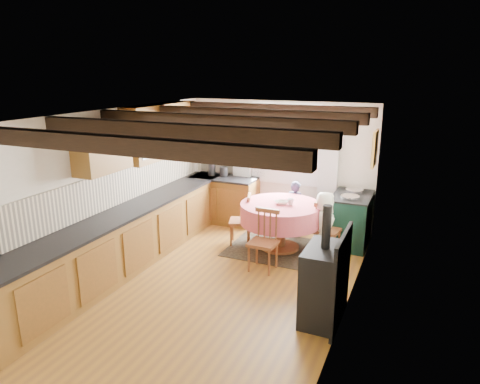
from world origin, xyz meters
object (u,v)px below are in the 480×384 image
at_px(chair_near, 263,241).
at_px(child_right, 324,225).
at_px(cast_iron_stove, 324,264).
at_px(child_far, 295,208).
at_px(dining_table, 280,227).
at_px(cup, 291,202).
at_px(chair_left, 240,219).
at_px(chair_right, 328,228).
at_px(aga_range, 350,219).

height_order(chair_near, child_right, child_right).
height_order(cast_iron_stove, child_far, cast_iron_stove).
relative_size(dining_table, child_right, 1.23).
bearing_deg(cup, child_far, 100.54).
height_order(cast_iron_stove, child_right, cast_iron_stove).
bearing_deg(chair_left, chair_right, 75.98).
bearing_deg(aga_range, child_right, -112.80).
bearing_deg(chair_near, cast_iron_stove, -39.30).
distance_m(aga_range, cast_iron_stove, 2.59).
bearing_deg(aga_range, child_far, 176.39).
distance_m(chair_left, child_far, 1.10).
bearing_deg(cup, child_right, -0.35).
bearing_deg(cast_iron_stove, aga_range, 92.45).
height_order(cast_iron_stove, cup, cast_iron_stove).
height_order(chair_left, cup, cup).
distance_m(dining_table, child_right, 0.74).
xyz_separation_m(chair_near, child_right, (0.73, 0.84, 0.08)).
distance_m(chair_left, aga_range, 1.91).
height_order(child_far, cup, child_far).
xyz_separation_m(chair_left, chair_right, (1.50, 0.11, 0.02)).
bearing_deg(chair_right, chair_near, 146.93).
bearing_deg(dining_table, cup, 2.02).
relative_size(chair_left, cup, 8.12).
bearing_deg(aga_range, cast_iron_stove, -87.55).
height_order(aga_range, cup, cup).
height_order(chair_near, chair_left, chair_near).
xyz_separation_m(cast_iron_stove, child_far, (-1.13, 2.64, -0.22)).
relative_size(dining_table, chair_right, 1.45).
distance_m(chair_right, cup, 0.74).
bearing_deg(child_right, cast_iron_stove, 176.52).
relative_size(chair_near, cup, 8.55).
xyz_separation_m(chair_near, chair_right, (0.77, 0.93, -0.01)).
height_order(chair_right, aga_range, chair_right).
distance_m(cast_iron_stove, cup, 2.10).
height_order(chair_near, aga_range, chair_near).
bearing_deg(cup, cast_iron_stove, -62.12).
bearing_deg(chair_near, dining_table, 92.03).
xyz_separation_m(chair_left, aga_range, (1.76, 0.74, 0.01)).
relative_size(chair_right, cup, 8.43).
relative_size(aga_range, child_far, 0.97).
distance_m(chair_left, chair_right, 1.50).
bearing_deg(aga_range, dining_table, -144.85).
bearing_deg(chair_right, child_right, 160.39).
relative_size(chair_right, child_far, 0.91).
distance_m(chair_near, child_right, 1.12).
relative_size(child_far, cup, 9.27).
bearing_deg(chair_near, child_right, 51.26).
distance_m(chair_right, child_right, 0.13).
bearing_deg(child_far, cast_iron_stove, 124.34).
bearing_deg(chair_left, dining_table, 73.17).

